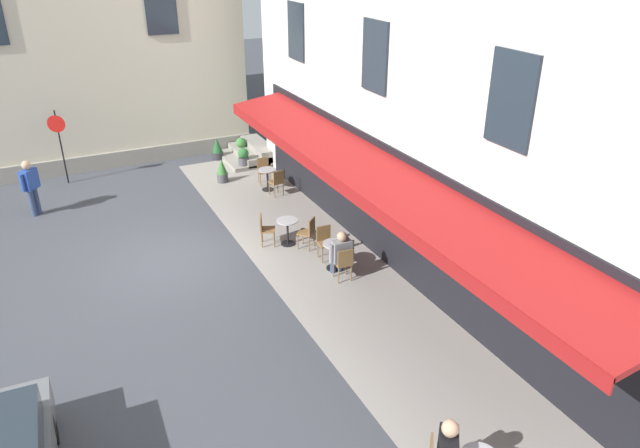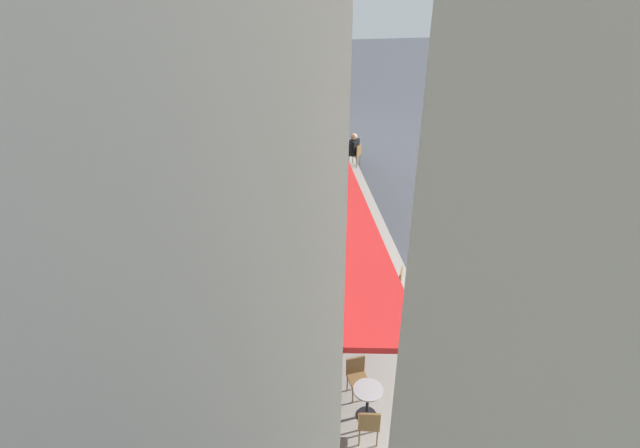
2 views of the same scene
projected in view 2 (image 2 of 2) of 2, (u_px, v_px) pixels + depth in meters
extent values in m
plane|color=#42444C|center=(487.00, 297.00, 14.02)|extent=(70.00, 70.00, 0.00)
cube|color=gray|center=(342.00, 242.00, 16.44)|extent=(20.50, 3.20, 0.01)
cube|color=black|center=(292.00, 203.00, 15.26)|extent=(16.00, 0.06, 3.20)
cube|color=maroon|center=(320.00, 163.00, 14.72)|extent=(15.00, 1.70, 0.36)
cube|color=maroon|center=(349.00, 169.00, 14.92)|extent=(15.00, 0.04, 0.28)
cube|color=#232D38|center=(274.00, 26.00, 20.30)|extent=(1.10, 0.06, 1.70)
cube|color=#232D38|center=(281.00, 52.00, 16.30)|extent=(1.10, 0.06, 1.70)
cube|color=#232D38|center=(293.00, 95.00, 12.30)|extent=(1.10, 0.06, 1.70)
cube|color=#232D38|center=(316.00, 179.00, 8.30)|extent=(1.10, 0.06, 1.70)
cylinder|color=black|center=(372.00, 293.00, 14.15)|extent=(0.40, 0.40, 0.03)
cylinder|color=black|center=(372.00, 283.00, 13.98)|extent=(0.06, 0.06, 0.72)
cylinder|color=#B7B7BC|center=(373.00, 272.00, 13.79)|extent=(0.60, 0.60, 0.03)
cylinder|color=olive|center=(387.00, 286.00, 14.10)|extent=(0.03, 0.03, 0.45)
cylinder|color=olive|center=(385.00, 293.00, 13.82)|extent=(0.03, 0.03, 0.45)
cylinder|color=olive|center=(400.00, 288.00, 14.02)|extent=(0.03, 0.03, 0.45)
cylinder|color=olive|center=(398.00, 295.00, 13.74)|extent=(0.03, 0.03, 0.45)
cube|color=olive|center=(393.00, 283.00, 13.80)|extent=(0.52, 0.52, 0.04)
cube|color=olive|center=(401.00, 277.00, 13.64)|extent=(0.38, 0.19, 0.42)
cylinder|color=olive|center=(357.00, 284.00, 14.15)|extent=(0.03, 0.03, 0.45)
cylinder|color=olive|center=(365.00, 279.00, 14.37)|extent=(0.03, 0.03, 0.45)
cylinder|color=olive|center=(347.00, 279.00, 14.34)|extent=(0.03, 0.03, 0.45)
cylinder|color=olive|center=(355.00, 274.00, 14.57)|extent=(0.03, 0.03, 0.45)
cube|color=olive|center=(356.00, 272.00, 14.24)|extent=(0.56, 0.56, 0.04)
cube|color=olive|center=(351.00, 262.00, 14.22)|extent=(0.30, 0.32, 0.42)
cylinder|color=black|center=(343.00, 162.00, 21.81)|extent=(0.40, 0.40, 0.03)
cylinder|color=black|center=(343.00, 155.00, 21.64)|extent=(0.06, 0.06, 0.72)
cylinder|color=#B7B7BC|center=(343.00, 146.00, 21.45)|extent=(0.60, 0.60, 0.03)
cylinder|color=olive|center=(353.00, 158.00, 21.67)|extent=(0.03, 0.03, 0.45)
cylinder|color=olive|center=(349.00, 161.00, 21.41)|extent=(0.03, 0.03, 0.45)
cylinder|color=olive|center=(360.00, 160.00, 21.52)|extent=(0.03, 0.03, 0.45)
cylinder|color=olive|center=(356.00, 162.00, 21.27)|extent=(0.03, 0.03, 0.45)
cube|color=olive|center=(355.00, 155.00, 21.35)|extent=(0.56, 0.56, 0.04)
cube|color=olive|center=(359.00, 150.00, 21.15)|extent=(0.34, 0.27, 0.42)
cylinder|color=olive|center=(333.00, 157.00, 21.76)|extent=(0.03, 0.03, 0.45)
cylinder|color=olive|center=(337.00, 154.00, 22.01)|extent=(0.03, 0.03, 0.45)
cylinder|color=olive|center=(326.00, 155.00, 21.93)|extent=(0.03, 0.03, 0.45)
cylinder|color=olive|center=(330.00, 153.00, 22.17)|extent=(0.03, 0.03, 0.45)
cube|color=olive|center=(332.00, 149.00, 21.84)|extent=(0.56, 0.56, 0.04)
cube|color=olive|center=(328.00, 143.00, 21.81)|extent=(0.33, 0.29, 0.42)
cylinder|color=black|center=(367.00, 415.00, 10.68)|extent=(0.40, 0.40, 0.03)
cylinder|color=black|center=(367.00, 403.00, 10.51)|extent=(0.06, 0.06, 0.72)
cylinder|color=#B7B7BC|center=(368.00, 390.00, 10.32)|extent=(0.60, 0.60, 0.03)
cylinder|color=olive|center=(353.00, 395.00, 10.85)|extent=(0.03, 0.03, 0.45)
cylinder|color=olive|center=(368.00, 392.00, 10.93)|extent=(0.03, 0.03, 0.45)
cylinder|color=olive|center=(347.00, 383.00, 11.13)|extent=(0.03, 0.03, 0.45)
cylinder|color=olive|center=(362.00, 380.00, 11.22)|extent=(0.03, 0.03, 0.45)
cube|color=olive|center=(358.00, 379.00, 10.91)|extent=(0.46, 0.46, 0.04)
cube|color=olive|center=(355.00, 365.00, 10.94)|extent=(0.11, 0.40, 0.42)
cylinder|color=olive|center=(376.00, 423.00, 10.24)|extent=(0.03, 0.03, 0.45)
cylinder|color=olive|center=(359.00, 423.00, 10.26)|extent=(0.03, 0.03, 0.45)
cylinder|color=olive|center=(377.00, 438.00, 9.95)|extent=(0.03, 0.03, 0.45)
cylinder|color=olive|center=(359.00, 438.00, 9.96)|extent=(0.03, 0.03, 0.45)
cube|color=olive|center=(369.00, 422.00, 9.98)|extent=(0.46, 0.46, 0.04)
cube|color=olive|center=(369.00, 422.00, 9.71)|extent=(0.11, 0.40, 0.42)
cylinder|color=black|center=(342.00, 258.00, 15.62)|extent=(0.40, 0.40, 0.03)
cylinder|color=black|center=(342.00, 249.00, 15.45)|extent=(0.06, 0.06, 0.72)
cylinder|color=#B7B7BC|center=(342.00, 238.00, 15.26)|extent=(0.60, 0.60, 0.03)
cylinder|color=olive|center=(335.00, 246.00, 15.84)|extent=(0.03, 0.03, 0.45)
cylinder|color=olive|center=(347.00, 245.00, 15.85)|extent=(0.03, 0.03, 0.45)
cylinder|color=olive|center=(335.00, 240.00, 16.13)|extent=(0.03, 0.03, 0.45)
cylinder|color=olive|center=(346.00, 239.00, 16.14)|extent=(0.03, 0.03, 0.45)
cube|color=olive|center=(341.00, 236.00, 15.87)|extent=(0.43, 0.43, 0.04)
cube|color=olive|center=(340.00, 226.00, 15.91)|extent=(0.08, 0.40, 0.42)
cylinder|color=olive|center=(349.00, 259.00, 15.20)|extent=(0.03, 0.03, 0.45)
cylinder|color=olive|center=(337.00, 260.00, 15.18)|extent=(0.03, 0.03, 0.45)
cylinder|color=olive|center=(350.00, 266.00, 14.90)|extent=(0.03, 0.03, 0.45)
cylinder|color=olive|center=(338.00, 266.00, 14.89)|extent=(0.03, 0.03, 0.45)
cube|color=olive|center=(344.00, 256.00, 14.92)|extent=(0.43, 0.43, 0.04)
cube|color=olive|center=(344.00, 252.00, 14.65)|extent=(0.07, 0.40, 0.42)
cylinder|color=navy|center=(347.00, 157.00, 21.72)|extent=(0.16, 0.16, 0.47)
cylinder|color=navy|center=(351.00, 152.00, 21.51)|extent=(0.35, 0.39, 0.17)
cylinder|color=navy|center=(344.00, 159.00, 21.57)|extent=(0.16, 0.16, 0.47)
cylinder|color=navy|center=(348.00, 154.00, 21.36)|extent=(0.35, 0.39, 0.17)
cube|color=black|center=(354.00, 147.00, 21.21)|extent=(0.57, 0.53, 0.61)
sphere|color=tan|center=(354.00, 137.00, 20.99)|extent=(0.27, 0.27, 0.27)
cylinder|color=black|center=(357.00, 145.00, 21.44)|extent=(0.11, 0.11, 0.54)
cylinder|color=black|center=(350.00, 150.00, 20.99)|extent=(0.11, 0.11, 0.54)
cylinder|color=navy|center=(338.00, 249.00, 15.64)|extent=(0.15, 0.15, 0.47)
cylinder|color=navy|center=(338.00, 239.00, 15.66)|extent=(0.35, 0.19, 0.16)
cylinder|color=navy|center=(345.00, 249.00, 15.65)|extent=(0.15, 0.15, 0.47)
cylinder|color=navy|center=(344.00, 239.00, 15.66)|extent=(0.35, 0.19, 0.16)
cube|color=gray|center=(341.00, 228.00, 15.66)|extent=(0.31, 0.49, 0.57)
sphere|color=tan|center=(341.00, 216.00, 15.46)|extent=(0.25, 0.25, 0.25)
cylinder|color=gray|center=(332.00, 229.00, 15.66)|extent=(0.10, 0.10, 0.50)
cylinder|color=gray|center=(350.00, 228.00, 15.68)|extent=(0.10, 0.10, 0.50)
cube|color=slate|center=(526.00, 167.00, 20.05)|extent=(4.37, 1.97, 0.55)
cube|color=#232D38|center=(531.00, 156.00, 19.62)|extent=(2.47, 1.69, 0.48)
cylinder|color=black|center=(528.00, 158.00, 21.49)|extent=(0.60, 0.20, 0.60)
cylinder|color=black|center=(490.00, 159.00, 21.38)|extent=(0.60, 0.20, 0.60)
cylinder|color=black|center=(562.00, 189.00, 19.00)|extent=(0.60, 0.20, 0.60)
cylinder|color=black|center=(520.00, 191.00, 18.88)|extent=(0.60, 0.20, 0.60)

